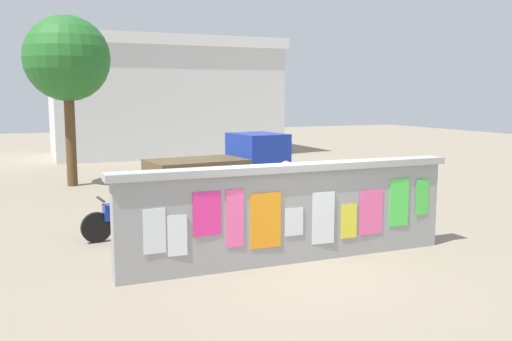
# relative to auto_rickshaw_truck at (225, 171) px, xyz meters

# --- Properties ---
(ground) EXTENTS (60.00, 60.00, 0.00)m
(ground) POSITION_rel_auto_rickshaw_truck_xyz_m (-0.64, 2.81, -0.90)
(ground) COLOR gray
(poster_wall) EXTENTS (6.21, 0.42, 1.70)m
(poster_wall) POSITION_rel_auto_rickshaw_truck_xyz_m (-0.64, -5.19, -0.03)
(poster_wall) COLOR #959595
(poster_wall) RESTS_ON ground
(auto_rickshaw_truck) EXTENTS (3.76, 1.96, 1.85)m
(auto_rickshaw_truck) POSITION_rel_auto_rickshaw_truck_xyz_m (0.00, 0.00, 0.00)
(auto_rickshaw_truck) COLOR black
(auto_rickshaw_truck) RESTS_ON ground
(motorcycle) EXTENTS (1.90, 0.56, 0.87)m
(motorcycle) POSITION_rel_auto_rickshaw_truck_xyz_m (-2.90, -2.53, -0.44)
(motorcycle) COLOR black
(motorcycle) RESTS_ON ground
(bicycle_near) EXTENTS (1.66, 0.59, 0.95)m
(bicycle_near) POSITION_rel_auto_rickshaw_truck_xyz_m (1.69, -3.55, -0.54)
(bicycle_near) COLOR black
(bicycle_near) RESTS_ON ground
(person_walking) EXTENTS (0.43, 0.43, 1.62)m
(person_walking) POSITION_rel_auto_rickshaw_truck_xyz_m (-0.22, -4.10, 0.09)
(person_walking) COLOR #338CBF
(person_walking) RESTS_ON ground
(tree_roadside) EXTENTS (2.65, 2.65, 5.33)m
(tree_roadside) POSITION_rel_auto_rickshaw_truck_xyz_m (-3.45, 4.85, 3.06)
(tree_roadside) COLOR brown
(tree_roadside) RESTS_ON ground
(building_background) EXTENTS (10.85, 5.50, 5.58)m
(building_background) POSITION_rel_auto_rickshaw_truck_xyz_m (1.66, 13.40, 1.91)
(building_background) COLOR silver
(building_background) RESTS_ON ground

